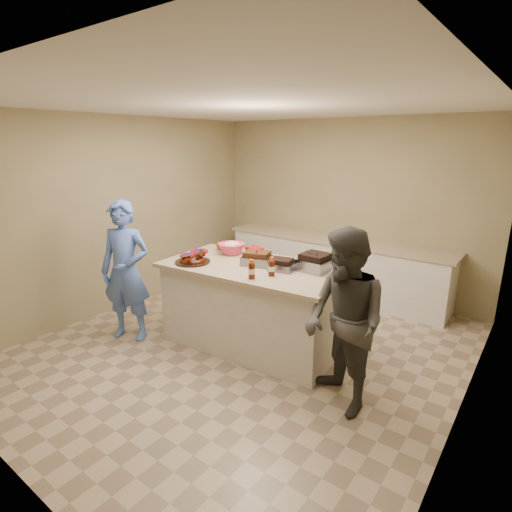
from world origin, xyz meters
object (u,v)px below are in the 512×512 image
Objects in this scene: guest_blue at (132,336)px; roasting_pan at (315,270)px; rib_platter at (193,263)px; mustard_bottle at (245,259)px; island at (254,343)px; plastic_cup at (220,250)px; bbq_bottle_a at (252,278)px; bbq_bottle_b at (271,276)px; guest_gray at (339,404)px; coleslaw_bowl at (232,254)px.

roasting_pan is at bearing 3.24° from guest_blue.
mustard_bottle is at bearing 52.27° from rib_platter.
plastic_cup is at bearing 155.33° from island.
guest_blue is at bearing -149.81° from roasting_pan.
bbq_bottle_a is 1.92m from guest_blue.
bbq_bottle_b is at bearing 59.94° from bbq_bottle_a.
bbq_bottle_a is (0.26, -0.37, 0.99)m from island.
guest_blue is (-1.09, -0.92, -0.99)m from mustard_bottle.
bbq_bottle_b is 2.06m from guest_blue.
mustard_bottle is at bearing 133.53° from bbq_bottle_a.
rib_platter reaches higher than mustard_bottle.
rib_platter is at bearing -127.73° from mustard_bottle.
guest_gray is (1.97, -0.11, -0.99)m from rib_platter.
island is 20.90× the size of plastic_cup.
roasting_pan is at bearing 166.60° from guest_gray.
bbq_bottle_b is at bearing -21.70° from plastic_cup.
plastic_cup is at bearing -166.51° from guest_gray.
coleslaw_bowl is at bearing 167.12° from mustard_bottle.
mustard_bottle is 0.52m from plastic_cup.
bbq_bottle_a reaches higher than mustard_bottle.
bbq_bottle_a is at bearing -10.37° from guest_blue.
rib_platter is at bearing 7.15° from guest_blue.
bbq_bottle_b is (0.89, -0.40, 0.00)m from coleslaw_bowl.
plastic_cup is (-0.24, 0.05, 0.00)m from coleslaw_bowl.
bbq_bottle_a is at bearing -37.58° from coleslaw_bowl.
bbq_bottle_b is at bearing -118.93° from roasting_pan.
bbq_bottle_a reaches higher than guest_gray.
coleslaw_bowl is 0.20× the size of guest_blue.
roasting_pan reaches higher than plastic_cup.
roasting_pan is 1.60× the size of bbq_bottle_a.
plastic_cup is at bearing 158.30° from bbq_bottle_b.
island is 1.13m from coleslaw_bowl.
bbq_bottle_b is at bearing -28.77° from mustard_bottle.
island is at bearing 154.58° from bbq_bottle_b.
coleslaw_bowl is at bearing -167.49° from guest_gray.
bbq_bottle_b is at bearing -163.21° from guest_gray.
plastic_cup is at bearing -177.51° from roasting_pan.
coleslaw_bowl reaches higher than guest_gray.
island is 1.21m from roasting_pan.
coleslaw_bowl reaches higher than mustard_bottle.
roasting_pan is 2.44m from guest_blue.
bbq_bottle_a is at bearing -46.47° from mustard_bottle.
bbq_bottle_b is (1.01, 0.16, -0.00)m from rib_platter.
island is 1.41m from guest_gray.
mustard_bottle is 0.07× the size of guest_gray.
guest_blue is at bearing -155.20° from island.
bbq_bottle_b is 0.12× the size of guest_gray.
mustard_bottle is (-0.25, 0.16, 0.99)m from island.
guest_blue is 2.69m from guest_gray.
coleslaw_bowl is (-0.51, 0.22, 0.99)m from island.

